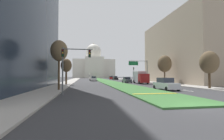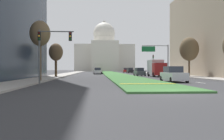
% 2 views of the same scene
% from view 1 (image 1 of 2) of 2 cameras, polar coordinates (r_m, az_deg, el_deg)
% --- Properties ---
extents(ground_plane, '(288.99, 288.99, 0.00)m').
position_cam_1_polar(ground_plane, '(75.76, -3.78, -3.49)').
color(ground_plane, '#333335').
extents(grass_median, '(5.70, 118.22, 0.14)m').
position_cam_1_polar(grass_median, '(69.23, -3.22, -3.59)').
color(grass_median, '#386B33').
rests_on(grass_median, ground_plane).
extents(median_curb_nose, '(5.13, 0.50, 0.04)m').
position_cam_1_polar(median_curb_nose, '(18.76, 14.90, -7.99)').
color(median_curb_nose, gold).
rests_on(median_curb_nose, grass_median).
extents(lane_dashes_right, '(0.16, 50.03, 0.01)m').
position_cam_1_polar(lane_dashes_right, '(46.37, 8.53, -4.52)').
color(lane_dashes_right, silver).
rests_on(lane_dashes_right, ground_plane).
extents(sidewalk_left, '(4.00, 118.22, 0.15)m').
position_cam_1_polar(sidewalk_left, '(62.42, -14.08, -3.73)').
color(sidewalk_left, '#9E9991').
rests_on(sidewalk_left, ground_plane).
extents(sidewalk_right, '(4.00, 118.22, 0.15)m').
position_cam_1_polar(sidewalk_right, '(65.45, 8.43, -3.67)').
color(sidewalk_right, '#9E9991').
rests_on(sidewalk_right, ground_plane).
extents(midrise_block_right, '(13.75, 30.25, 18.50)m').
position_cam_1_polar(midrise_block_right, '(52.06, 24.68, 6.12)').
color(midrise_block_right, tan).
rests_on(midrise_block_right, ground_plane).
extents(capitol_building, '(33.84, 27.12, 30.01)m').
position_cam_1_polar(capitol_building, '(140.61, -6.46, 1.46)').
color(capitol_building, beige).
rests_on(capitol_building, ground_plane).
extents(traffic_light_near_left, '(3.34, 0.35, 5.20)m').
position_cam_1_polar(traffic_light_near_left, '(18.30, -14.24, 3.25)').
color(traffic_light_near_left, '#515456').
rests_on(traffic_light_near_left, ground_plane).
extents(traffic_light_far_right, '(0.28, 0.35, 5.20)m').
position_cam_1_polar(traffic_light_far_right, '(59.99, 7.60, -0.75)').
color(traffic_light_far_right, '#515456').
rests_on(traffic_light_far_right, ground_plane).
extents(overhead_guide_sign, '(5.66, 0.20, 6.50)m').
position_cam_1_polar(overhead_guide_sign, '(47.58, 9.83, 1.16)').
color(overhead_guide_sign, '#515456').
rests_on(overhead_guide_sign, ground_plane).
extents(street_tree_left_near, '(2.39, 2.39, 7.17)m').
position_cam_1_polar(street_tree_left_near, '(24.47, -18.02, 6.27)').
color(street_tree_left_near, '#4C3823').
rests_on(street_tree_left_near, ground_plane).
extents(street_tree_right_near, '(2.87, 2.87, 6.05)m').
position_cam_1_polar(street_tree_right_near, '(30.14, 30.86, 2.28)').
color(street_tree_right_near, '#4C3823').
rests_on(street_tree_right_near, ground_plane).
extents(street_tree_left_mid, '(2.47, 2.47, 6.00)m').
position_cam_1_polar(street_tree_left_mid, '(38.73, -15.71, 1.45)').
color(street_tree_left_mid, '#4C3823').
rests_on(street_tree_left_mid, ground_plane).
extents(street_tree_right_mid, '(3.41, 3.41, 7.21)m').
position_cam_1_polar(street_tree_right_mid, '(42.81, 17.90, 2.08)').
color(street_tree_right_mid, '#4C3823').
rests_on(street_tree_right_mid, ground_plane).
extents(sedan_lead_stopped, '(2.04, 4.67, 1.81)m').
position_cam_1_polar(sedan_lead_stopped, '(25.65, 18.24, -4.75)').
color(sedan_lead_stopped, '#BCBCC1').
rests_on(sedan_lead_stopped, ground_plane).
extents(sedan_midblock, '(1.98, 4.20, 1.70)m').
position_cam_1_polar(sedan_midblock, '(47.17, 5.22, -3.53)').
color(sedan_midblock, '#4C5156').
rests_on(sedan_midblock, ground_plane).
extents(sedan_distant, '(1.90, 4.57, 1.76)m').
position_cam_1_polar(sedan_distant, '(60.94, -6.45, -3.11)').
color(sedan_distant, silver).
rests_on(sedan_distant, ground_plane).
extents(sedan_far_horizon, '(1.92, 4.37, 1.80)m').
position_cam_1_polar(sedan_far_horizon, '(75.19, 1.16, -2.87)').
color(sedan_far_horizon, black).
rests_on(sedan_far_horizon, ground_plane).
extents(sedan_very_far, '(2.08, 4.54, 1.76)m').
position_cam_1_polar(sedan_very_far, '(86.67, -0.30, -2.74)').
color(sedan_very_far, maroon).
rests_on(sedan_very_far, ground_plane).
extents(box_truck_delivery, '(2.40, 6.40, 3.20)m').
position_cam_1_polar(box_truck_delivery, '(43.21, 9.93, -2.49)').
color(box_truck_delivery, maroon).
rests_on(box_truck_delivery, ground_plane).
extents(city_bus, '(2.62, 11.00, 2.95)m').
position_cam_1_polar(city_bus, '(69.54, -6.75, -2.17)').
color(city_bus, beige).
rests_on(city_bus, ground_plane).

